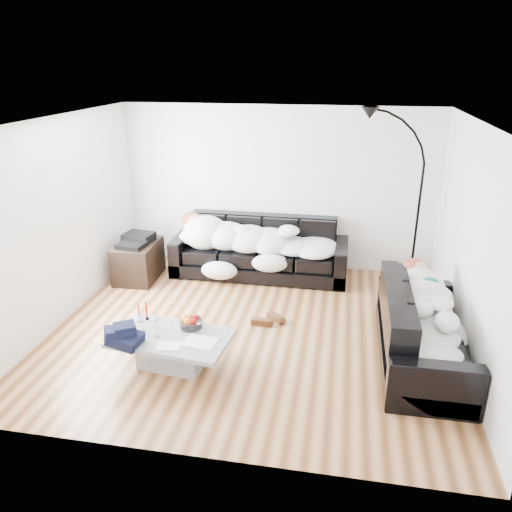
% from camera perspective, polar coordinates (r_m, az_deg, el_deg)
% --- Properties ---
extents(ground, '(5.00, 5.00, 0.00)m').
position_cam_1_polar(ground, '(6.47, -0.48, -8.40)').
color(ground, brown).
rests_on(ground, ground).
extents(wall_back, '(5.00, 0.02, 2.60)m').
position_cam_1_polar(wall_back, '(8.06, 2.51, 7.68)').
color(wall_back, silver).
rests_on(wall_back, ground).
extents(wall_left, '(0.02, 4.50, 2.60)m').
position_cam_1_polar(wall_left, '(6.84, -21.61, 3.59)').
color(wall_left, silver).
rests_on(wall_left, ground).
extents(wall_right, '(0.02, 4.50, 2.60)m').
position_cam_1_polar(wall_right, '(6.01, 23.59, 0.94)').
color(wall_right, silver).
rests_on(wall_right, ground).
extents(ceiling, '(5.00, 5.00, 0.00)m').
position_cam_1_polar(ceiling, '(5.64, -0.57, 15.12)').
color(ceiling, white).
rests_on(ceiling, ground).
extents(sofa_back, '(2.75, 0.95, 0.90)m').
position_cam_1_polar(sofa_back, '(7.90, 0.43, 0.93)').
color(sofa_back, black).
rests_on(sofa_back, ground).
extents(sofa_right, '(0.90, 2.11, 0.85)m').
position_cam_1_polar(sofa_right, '(5.98, 18.59, -7.65)').
color(sofa_right, black).
rests_on(sofa_right, ground).
extents(sleeper_back, '(2.33, 0.80, 0.47)m').
position_cam_1_polar(sleeper_back, '(7.78, 0.37, 2.21)').
color(sleeper_back, white).
rests_on(sleeper_back, sofa_back).
extents(sleeper_right, '(0.76, 1.81, 0.44)m').
position_cam_1_polar(sleeper_right, '(5.89, 18.84, -5.82)').
color(sleeper_right, white).
rests_on(sleeper_right, sofa_right).
extents(teal_cushion, '(0.42, 0.38, 0.20)m').
position_cam_1_polar(teal_cushion, '(6.43, 17.67, -2.53)').
color(teal_cushion, '#0F6959').
rests_on(teal_cushion, sofa_right).
extents(coffee_table, '(1.37, 0.89, 0.38)m').
position_cam_1_polar(coffee_table, '(5.77, -9.54, -10.60)').
color(coffee_table, '#939699').
rests_on(coffee_table, ground).
extents(fruit_bowl, '(0.30, 0.30, 0.16)m').
position_cam_1_polar(fruit_bowl, '(5.77, -7.47, -7.39)').
color(fruit_bowl, white).
rests_on(fruit_bowl, coffee_table).
extents(wine_glass_a, '(0.08, 0.08, 0.16)m').
position_cam_1_polar(wine_glass_a, '(5.81, -11.19, -7.42)').
color(wine_glass_a, white).
rests_on(wine_glass_a, coffee_table).
extents(wine_glass_b, '(0.09, 0.09, 0.19)m').
position_cam_1_polar(wine_glass_b, '(5.79, -12.85, -7.54)').
color(wine_glass_b, white).
rests_on(wine_glass_b, coffee_table).
extents(wine_glass_c, '(0.09, 0.09, 0.17)m').
position_cam_1_polar(wine_glass_c, '(5.65, -11.33, -8.24)').
color(wine_glass_c, white).
rests_on(wine_glass_c, coffee_table).
extents(candle_left, '(0.04, 0.04, 0.21)m').
position_cam_1_polar(candle_left, '(5.99, -13.22, -6.41)').
color(candle_left, maroon).
rests_on(candle_left, coffee_table).
extents(candle_right, '(0.05, 0.05, 0.23)m').
position_cam_1_polar(candle_right, '(6.01, -12.41, -6.10)').
color(candle_right, maroon).
rests_on(candle_right, coffee_table).
extents(newspaper_a, '(0.38, 0.31, 0.01)m').
position_cam_1_polar(newspaper_a, '(5.52, -6.40, -9.68)').
color(newspaper_a, silver).
rests_on(newspaper_a, coffee_table).
extents(newspaper_b, '(0.27, 0.20, 0.01)m').
position_cam_1_polar(newspaper_b, '(5.49, -9.98, -10.07)').
color(newspaper_b, silver).
rests_on(newspaper_b, coffee_table).
extents(navy_jacket, '(0.43, 0.39, 0.18)m').
position_cam_1_polar(navy_jacket, '(5.58, -15.27, -8.04)').
color(navy_jacket, black).
rests_on(navy_jacket, coffee_table).
extents(shoes, '(0.49, 0.40, 0.10)m').
position_cam_1_polar(shoes, '(6.60, 1.35, -7.29)').
color(shoes, '#472311').
rests_on(shoes, ground).
extents(av_cabinet, '(0.61, 0.87, 0.59)m').
position_cam_1_polar(av_cabinet, '(8.03, -13.30, -0.53)').
color(av_cabinet, black).
rests_on(av_cabinet, ground).
extents(stereo, '(0.48, 0.39, 0.13)m').
position_cam_1_polar(stereo, '(7.90, -13.52, 1.88)').
color(stereo, black).
rests_on(stereo, av_cabinet).
extents(floor_lamp, '(0.87, 0.40, 2.32)m').
position_cam_1_polar(floor_lamp, '(7.60, 18.02, 4.65)').
color(floor_lamp, black).
rests_on(floor_lamp, ground).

